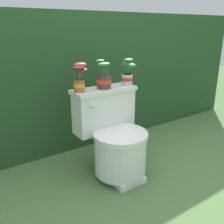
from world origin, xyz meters
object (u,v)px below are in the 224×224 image
potted_plant_middle (128,75)px  toilet (114,138)px  potted_plant_midleft (104,79)px  potted_plant_left (80,78)px

potted_plant_middle → toilet: bearing=-149.9°
potted_plant_midleft → potted_plant_left: bearing=176.7°
potted_plant_midleft → potted_plant_middle: potted_plant_midleft is taller
toilet → potted_plant_middle: size_ratio=3.11×
potted_plant_left → potted_plant_middle: potted_plant_middle is taller
toilet → potted_plant_left: bearing=145.5°
potted_plant_left → potted_plant_middle: 0.43m
toilet → potted_plant_left: 0.54m
potted_plant_left → potted_plant_midleft: bearing=-3.3°
toilet → potted_plant_left: (-0.21, 0.14, 0.48)m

